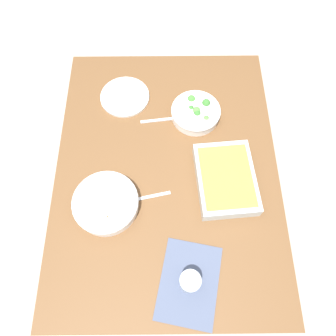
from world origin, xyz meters
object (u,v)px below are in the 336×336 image
broccoli_bowl (197,112)px  side_plate (126,97)px  stew_bowl (107,203)px  baking_dish (227,179)px  spoon_by_stew (143,198)px  spoon_by_broccoli (167,119)px  drink_cup (191,282)px

broccoli_bowl → side_plate: 0.33m
stew_bowl → broccoli_bowl: size_ratio=1.17×
baking_dish → broccoli_bowl: bearing=17.9°
broccoli_bowl → spoon_by_stew: 0.44m
side_plate → spoon_by_stew: size_ratio=1.26×
stew_bowl → baking_dish: size_ratio=0.78×
stew_bowl → spoon_by_broccoli: 0.45m
spoon_by_stew → spoon_by_broccoli: bearing=-15.0°
stew_bowl → spoon_by_stew: 0.14m
drink_cup → side_plate: (0.79, 0.26, -0.03)m
stew_bowl → spoon_by_stew: size_ratio=1.42×
broccoli_bowl → spoon_by_broccoli: (-0.02, 0.13, -0.03)m
stew_bowl → spoon_by_stew: stew_bowl is taller
broccoli_bowl → spoon_by_stew: (-0.38, 0.22, -0.03)m
baking_dish → stew_bowl: bearing=101.6°
baking_dish → side_plate: size_ratio=1.44×
baking_dish → drink_cup: (-0.38, 0.15, 0.00)m
broccoli_bowl → side_plate: (0.10, 0.31, -0.02)m
broccoli_bowl → drink_cup: drink_cup is taller
stew_bowl → side_plate: bearing=-4.8°
side_plate → spoon_by_broccoli: side_plate is taller
side_plate → broccoli_bowl: bearing=-108.3°
drink_cup → spoon_by_stew: 0.36m
broccoli_bowl → spoon_by_broccoli: size_ratio=1.20×
broccoli_bowl → spoon_by_stew: size_ratio=1.21×
drink_cup → spoon_by_broccoli: bearing=6.3°
stew_bowl → side_plate: (0.51, -0.04, -0.03)m
baking_dish → side_plate: 0.59m
spoon_by_stew → stew_bowl: bearing=101.9°
stew_bowl → drink_cup: 0.42m
drink_cup → side_plate: bearing=18.2°
stew_bowl → drink_cup: drink_cup is taller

